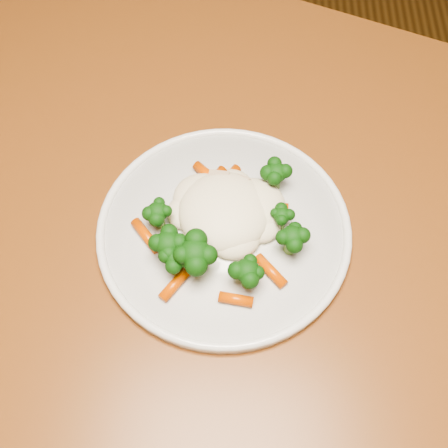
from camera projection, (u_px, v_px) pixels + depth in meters
The scene contains 3 objects.
dining_table at pixel (195, 260), 0.74m from camera, with size 1.55×1.31×0.75m.
plate at pixel (224, 230), 0.65m from camera, with size 0.29×0.29×0.01m, color white.
meal at pixel (221, 222), 0.63m from camera, with size 0.20×0.19×0.05m.
Camera 1 is at (-0.18, -0.64, 1.32)m, focal length 45.00 mm.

